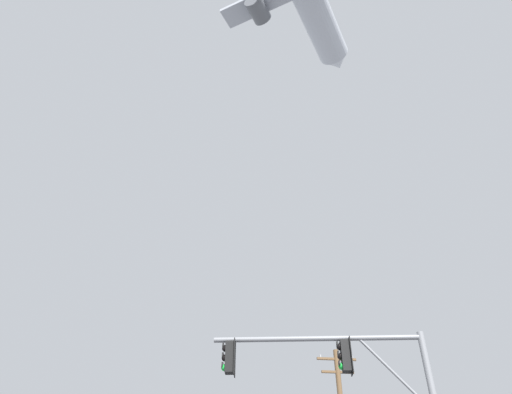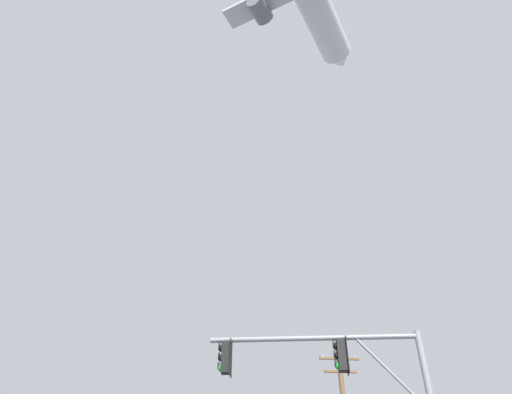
% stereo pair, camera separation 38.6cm
% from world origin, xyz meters
% --- Properties ---
extents(signal_pole_near, '(6.19, 1.15, 6.57)m').
position_xyz_m(signal_pole_near, '(4.28, 8.45, 4.94)').
color(signal_pole_near, slate).
rests_on(signal_pole_near, ground).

